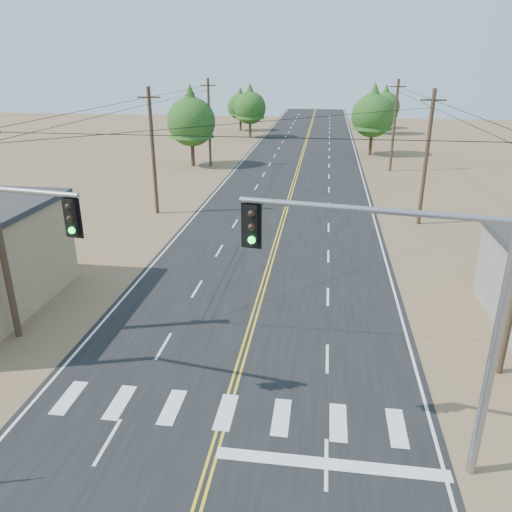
# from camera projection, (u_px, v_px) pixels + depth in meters

# --- Properties ---
(road) EXTENTS (15.00, 200.00, 0.02)m
(road) POSITION_uv_depth(u_px,v_px,m) (281.00, 226.00, 38.23)
(road) COLOR black
(road) RESTS_ON ground
(utility_pole_left_mid) EXTENTS (1.80, 0.30, 10.00)m
(utility_pole_left_mid) POSITION_uv_depth(u_px,v_px,m) (153.00, 151.00, 39.55)
(utility_pole_left_mid) COLOR #4C3826
(utility_pole_left_mid) RESTS_ON ground
(utility_pole_left_far) EXTENTS (1.80, 0.30, 10.00)m
(utility_pole_left_far) POSITION_uv_depth(u_px,v_px,m) (209.00, 122.00, 57.99)
(utility_pole_left_far) COLOR #4C3826
(utility_pole_left_far) RESTS_ON ground
(utility_pole_right_mid) EXTENTS (1.80, 0.30, 10.00)m
(utility_pole_right_mid) POSITION_uv_depth(u_px,v_px,m) (426.00, 158.00, 36.87)
(utility_pole_right_mid) COLOR #4C3826
(utility_pole_right_mid) RESTS_ON ground
(utility_pole_right_far) EXTENTS (1.80, 0.30, 10.00)m
(utility_pole_right_far) POSITION_uv_depth(u_px,v_px,m) (394.00, 125.00, 55.31)
(utility_pole_right_far) COLOR #4C3826
(utility_pole_right_far) RESTS_ON ground
(signal_mast_right) EXTENTS (7.44, 1.43, 8.29)m
(signal_mast_right) POSITION_uv_depth(u_px,v_px,m) (418.00, 297.00, 13.90)
(signal_mast_right) COLOR gray
(signal_mast_right) RESTS_ON ground
(tree_left_near) EXTENTS (5.63, 5.63, 9.38)m
(tree_left_near) POSITION_uv_depth(u_px,v_px,m) (191.00, 117.00, 57.93)
(tree_left_near) COLOR #3F2D1E
(tree_left_near) RESTS_ON ground
(tree_left_mid) EXTENTS (5.13, 5.13, 8.55)m
(tree_left_mid) POSITION_uv_depth(u_px,v_px,m) (250.00, 104.00, 80.25)
(tree_left_mid) COLOR #3F2D1E
(tree_left_mid) RESTS_ON ground
(tree_left_far) EXTENTS (4.53, 4.53, 7.55)m
(tree_left_far) POSITION_uv_depth(u_px,v_px,m) (240.00, 104.00, 88.52)
(tree_left_far) COLOR #3F2D1E
(tree_left_far) RESTS_ON ground
(tree_right_near) EXTENTS (5.57, 5.57, 9.28)m
(tree_right_near) POSITION_uv_depth(u_px,v_px,m) (373.00, 111.00, 64.92)
(tree_right_near) COLOR #3F2D1E
(tree_right_near) RESTS_ON ground
(tree_right_mid) EXTENTS (4.93, 4.93, 8.22)m
(tree_right_mid) POSITION_uv_depth(u_px,v_px,m) (385.00, 104.00, 84.13)
(tree_right_mid) COLOR #3F2D1E
(tree_right_mid) RESTS_ON ground
(tree_right_far) EXTENTS (4.61, 4.61, 7.68)m
(tree_right_far) POSITION_uv_depth(u_px,v_px,m) (374.00, 102.00, 91.67)
(tree_right_far) COLOR #3F2D1E
(tree_right_far) RESTS_ON ground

